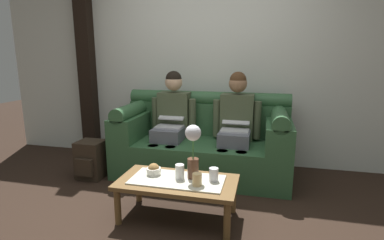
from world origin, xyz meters
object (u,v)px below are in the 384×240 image
(person_right, at_px, (236,121))
(person_left, at_px, (172,118))
(cup_near_right, at_px, (214,174))
(couch, at_px, (203,143))
(coffee_table, at_px, (177,185))
(flower_vase, at_px, (193,147))
(backpack_left, at_px, (91,160))
(cup_near_left, at_px, (197,179))
(snack_bowl, at_px, (154,170))
(cup_far_center, at_px, (180,172))

(person_right, bearing_deg, person_left, -179.99)
(person_right, bearing_deg, cup_near_right, -94.29)
(couch, relative_size, coffee_table, 1.96)
(person_right, xyz_separation_m, flower_vase, (-0.26, -1.02, -0.02))
(flower_vase, xyz_separation_m, cup_near_right, (0.18, -0.02, -0.22))
(flower_vase, xyz_separation_m, backpack_left, (-1.36, 0.56, -0.42))
(couch, xyz_separation_m, person_right, (0.39, -0.00, 0.28))
(cup_near_left, bearing_deg, couch, 99.45)
(snack_bowl, relative_size, cup_near_left, 1.21)
(person_left, height_order, backpack_left, person_left)
(cup_far_center, relative_size, backpack_left, 0.29)
(person_right, height_order, coffee_table, person_right)
(cup_far_center, xyz_separation_m, backpack_left, (-1.25, 0.61, -0.21))
(couch, height_order, cup_far_center, couch)
(coffee_table, xyz_separation_m, snack_bowl, (-0.23, 0.05, 0.09))
(cup_near_right, bearing_deg, flower_vase, 173.79)
(couch, distance_m, backpack_left, 1.32)
(couch, distance_m, snack_bowl, 1.06)
(person_left, xyz_separation_m, backpack_left, (-0.84, -0.46, -0.44))
(cup_near_left, bearing_deg, backpack_left, 153.64)
(couch, height_order, coffee_table, couch)
(cup_near_right, height_order, cup_far_center, cup_far_center)
(cup_near_left, height_order, cup_near_right, cup_near_right)
(snack_bowl, height_order, cup_near_right, cup_near_right)
(couch, height_order, cup_near_left, couch)
(person_left, height_order, cup_far_center, person_left)
(couch, height_order, person_right, person_right)
(flower_vase, relative_size, backpack_left, 1.08)
(person_left, bearing_deg, cup_near_right, -56.14)
(coffee_table, bearing_deg, backpack_left, 153.21)
(backpack_left, bearing_deg, snack_bowl, -29.82)
(snack_bowl, height_order, cup_far_center, cup_far_center)
(coffee_table, distance_m, cup_near_left, 0.24)
(person_left, xyz_separation_m, flower_vase, (0.51, -1.02, -0.02))
(backpack_left, bearing_deg, cup_far_center, -25.95)
(couch, bearing_deg, person_right, -0.35)
(cup_near_left, relative_size, backpack_left, 0.24)
(person_left, xyz_separation_m, person_right, (0.77, 0.00, -0.00))
(person_right, distance_m, coffee_table, 1.20)
(cup_far_center, bearing_deg, backpack_left, 154.05)
(snack_bowl, xyz_separation_m, cup_near_right, (0.54, -0.01, 0.01))
(person_left, bearing_deg, coffee_table, -70.28)
(cup_far_center, bearing_deg, person_left, 110.84)
(flower_vase, relative_size, snack_bowl, 3.73)
(flower_vase, distance_m, cup_near_left, 0.28)
(couch, relative_size, person_right, 1.64)
(snack_bowl, distance_m, cup_far_center, 0.26)
(person_left, relative_size, coffee_table, 1.20)
(person_left, distance_m, flower_vase, 1.14)
(couch, distance_m, flower_vase, 1.06)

